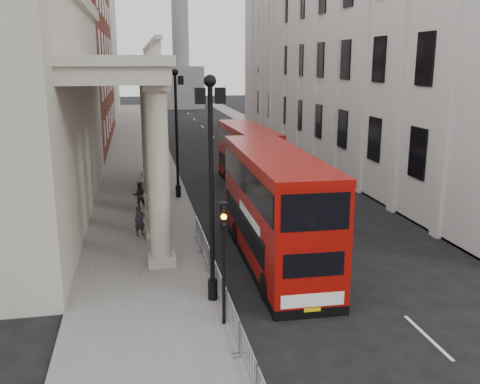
{
  "coord_description": "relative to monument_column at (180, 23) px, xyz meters",
  "views": [
    {
      "loc": [
        -3.17,
        -14.54,
        8.86
      ],
      "look_at": [
        1.74,
        10.59,
        2.6
      ],
      "focal_mm": 40.0,
      "sensor_mm": 36.0,
      "label": 1
    }
  ],
  "objects": [
    {
      "name": "monument_column",
      "position": [
        0.0,
        0.0,
        0.0
      ],
      "size": [
        8.0,
        8.0,
        54.2
      ],
      "color": "#60605E",
      "rests_on": "ground"
    },
    {
      "name": "traffic_light",
      "position": [
        -6.5,
        -90.02,
        -12.88
      ],
      "size": [
        0.28,
        0.33,
        4.3
      ],
      "color": "black",
      "rests_on": "sidewalk_west"
    },
    {
      "name": "pedestrian_c",
      "position": [
        -8.3,
        -69.65,
        -14.91
      ],
      "size": [
        0.93,
        0.61,
        1.9
      ],
      "primitive_type": "imported",
      "rotation": [
        0.0,
        0.0,
        6.27
      ],
      "color": "black",
      "rests_on": "sidewalk_west"
    },
    {
      "name": "bus_far",
      "position": [
        -1.37,
        -69.52,
        -13.69
      ],
      "size": [
        2.76,
        10.22,
        4.38
      ],
      "rotation": [
        0.0,
        0.0,
        0.03
      ],
      "color": "#9A0B07",
      "rests_on": "ground"
    },
    {
      "name": "pedestrian_a",
      "position": [
        -9.19,
        -79.75,
        -15.09
      ],
      "size": [
        0.65,
        0.53,
        1.55
      ],
      "primitive_type": "imported",
      "rotation": [
        0.0,
        0.0,
        0.33
      ],
      "color": "#222227",
      "rests_on": "sidewalk_west"
    },
    {
      "name": "west_building_far",
      "position": [
        -16.5,
        -12.0,
        -5.98
      ],
      "size": [
        9.0,
        30.0,
        20.0
      ],
      "primitive_type": "cube",
      "color": "#A29C88",
      "rests_on": "ground"
    },
    {
      "name": "lamp_post_north",
      "position": [
        -6.6,
        -56.0,
        -11.07
      ],
      "size": [
        1.05,
        0.44,
        8.32
      ],
      "color": "black",
      "rests_on": "sidewalk_west"
    },
    {
      "name": "bus_near",
      "position": [
        -3.23,
        -84.27,
        -13.37
      ],
      "size": [
        3.02,
        11.64,
        5.0
      ],
      "rotation": [
        0.0,
        0.0,
        -0.02
      ],
      "color": "#920B06",
      "rests_on": "ground"
    },
    {
      "name": "kerb",
      "position": [
        -6.05,
        -62.0,
        -15.91
      ],
      "size": [
        0.2,
        140.0,
        0.14
      ],
      "primitive_type": "cube",
      "color": "slate",
      "rests_on": "ground"
    },
    {
      "name": "pedestrian_b",
      "position": [
        -9.15,
        -74.28,
        -15.05
      ],
      "size": [
        0.85,
        0.69,
        1.62
      ],
      "primitive_type": "imported",
      "rotation": [
        0.0,
        0.0,
        3.25
      ],
      "color": "#282320",
      "rests_on": "sidewalk_west"
    },
    {
      "name": "ground",
      "position": [
        -6.0,
        -92.0,
        -15.98
      ],
      "size": [
        260.0,
        260.0,
        0.0
      ],
      "primitive_type": "plane",
      "color": "black",
      "rests_on": "ground"
    },
    {
      "name": "lamp_post_mid",
      "position": [
        -6.6,
        -72.0,
        -11.07
      ],
      "size": [
        1.05,
        0.44,
        8.32
      ],
      "color": "black",
      "rests_on": "sidewalk_west"
    },
    {
      "name": "crowd_barriers",
      "position": [
        -6.35,
        -89.78,
        -15.31
      ],
      "size": [
        0.5,
        18.75,
        1.1
      ],
      "color": "gray",
      "rests_on": "sidewalk_west"
    },
    {
      "name": "sidewalk_east",
      "position": [
        7.5,
        -62.0,
        -15.92
      ],
      "size": [
        3.0,
        140.0,
        0.12
      ],
      "primitive_type": "cube",
      "color": "slate",
      "rests_on": "ground"
    },
    {
      "name": "sidewalk_west",
      "position": [
        -9.0,
        -62.0,
        -15.92
      ],
      "size": [
        6.0,
        140.0,
        0.12
      ],
      "primitive_type": "cube",
      "color": "slate",
      "rests_on": "ground"
    },
    {
      "name": "portico_building",
      "position": [
        -16.5,
        -74.0,
        -9.98
      ],
      "size": [
        9.0,
        28.0,
        12.0
      ],
      "primitive_type": "cube",
      "color": "#A29C88",
      "rests_on": "ground"
    },
    {
      "name": "east_building",
      "position": [
        10.0,
        -60.0,
        -3.48
      ],
      "size": [
        8.0,
        55.0,
        25.0
      ],
      "primitive_type": "cube",
      "color": "beige",
      "rests_on": "ground"
    },
    {
      "name": "brick_building",
      "position": [
        -16.5,
        -44.0,
        -4.98
      ],
      "size": [
        9.0,
        32.0,
        22.0
      ],
      "primitive_type": "cube",
      "color": "maroon",
      "rests_on": "ground"
    },
    {
      "name": "lamp_post_south",
      "position": [
        -6.6,
        -88.0,
        -11.07
      ],
      "size": [
        1.05,
        0.44,
        8.32
      ],
      "color": "black",
      "rests_on": "sidewalk_west"
    }
  ]
}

